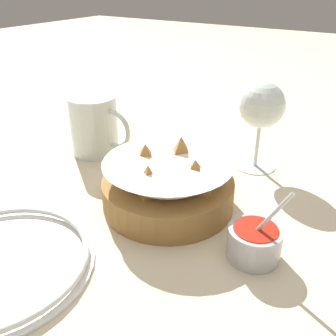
{
  "coord_description": "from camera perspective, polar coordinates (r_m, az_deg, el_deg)",
  "views": [
    {
      "loc": [
        0.24,
        -0.45,
        0.33
      ],
      "look_at": [
        -0.02,
        -0.04,
        0.07
      ],
      "focal_mm": 40.0,
      "sensor_mm": 36.0,
      "label": 1
    }
  ],
  "objects": [
    {
      "name": "ground_plane",
      "position": [
        0.61,
        3.55,
        -4.69
      ],
      "size": [
        4.0,
        4.0,
        0.0
      ],
      "primitive_type": "plane",
      "color": "beige"
    },
    {
      "name": "food_basket",
      "position": [
        0.57,
        0.04,
        -2.41
      ],
      "size": [
        0.2,
        0.2,
        0.1
      ],
      "color": "olive",
      "rests_on": "ground_plane"
    },
    {
      "name": "sauce_cup",
      "position": [
        0.49,
        13.01,
        -10.81
      ],
      "size": [
        0.07,
        0.07,
        0.11
      ],
      "color": "#B7B7BC",
      "rests_on": "ground_plane"
    },
    {
      "name": "wine_glass",
      "position": [
        0.68,
        14.08,
        8.8
      ],
      "size": [
        0.08,
        0.08,
        0.16
      ],
      "color": "silver",
      "rests_on": "ground_plane"
    },
    {
      "name": "beer_mug",
      "position": [
        0.75,
        -11.07,
        6.08
      ],
      "size": [
        0.13,
        0.09,
        0.11
      ],
      "color": "silver",
      "rests_on": "ground_plane"
    }
  ]
}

